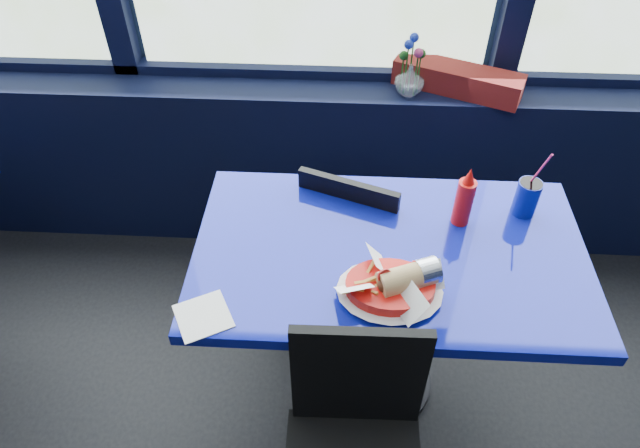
{
  "coord_description": "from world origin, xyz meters",
  "views": [
    {
      "loc": [
        0.15,
        0.79,
        2.02
      ],
      "look_at": [
        0.09,
        1.98,
        0.87
      ],
      "focal_mm": 32.0,
      "sensor_mm": 36.0,
      "label": 1
    }
  ],
  "objects_px": {
    "near_table": "(385,288)",
    "ketchup_bottle": "(464,199)",
    "chair_near_back": "(337,235)",
    "food_basket": "(392,286)",
    "flower_vase": "(410,77)",
    "soda_cup": "(527,197)",
    "chair_near_front": "(355,441)",
    "planter_box": "(457,79)"
  },
  "relations": [
    {
      "from": "near_table",
      "to": "ketchup_bottle",
      "type": "relative_size",
      "value": 5.64
    },
    {
      "from": "chair_near_back",
      "to": "food_basket",
      "type": "distance_m",
      "value": 0.62
    },
    {
      "from": "flower_vase",
      "to": "soda_cup",
      "type": "relative_size",
      "value": 0.96
    },
    {
      "from": "chair_near_front",
      "to": "chair_near_back",
      "type": "distance_m",
      "value": 0.82
    },
    {
      "from": "chair_near_front",
      "to": "flower_vase",
      "type": "relative_size",
      "value": 3.46
    },
    {
      "from": "planter_box",
      "to": "soda_cup",
      "type": "bearing_deg",
      "value": -54.72
    },
    {
      "from": "chair_near_front",
      "to": "food_basket",
      "type": "distance_m",
      "value": 0.44
    },
    {
      "from": "chair_near_back",
      "to": "flower_vase",
      "type": "distance_m",
      "value": 0.69
    },
    {
      "from": "flower_vase",
      "to": "ketchup_bottle",
      "type": "height_order",
      "value": "flower_vase"
    },
    {
      "from": "planter_box",
      "to": "soda_cup",
      "type": "xyz_separation_m",
      "value": [
        0.15,
        -0.66,
        -0.04
      ]
    },
    {
      "from": "chair_near_back",
      "to": "food_basket",
      "type": "relative_size",
      "value": 2.98
    },
    {
      "from": "flower_vase",
      "to": "near_table",
      "type": "bearing_deg",
      "value": -96.55
    },
    {
      "from": "chair_near_front",
      "to": "planter_box",
      "type": "bearing_deg",
      "value": 73.39
    },
    {
      "from": "chair_near_back",
      "to": "planter_box",
      "type": "height_order",
      "value": "planter_box"
    },
    {
      "from": "near_table",
      "to": "food_basket",
      "type": "height_order",
      "value": "food_basket"
    },
    {
      "from": "near_table",
      "to": "planter_box",
      "type": "relative_size",
      "value": 2.35
    },
    {
      "from": "chair_near_back",
      "to": "planter_box",
      "type": "xyz_separation_m",
      "value": [
        0.46,
        0.53,
        0.38
      ]
    },
    {
      "from": "planter_box",
      "to": "flower_vase",
      "type": "xyz_separation_m",
      "value": [
        -0.19,
        -0.03,
        0.02
      ]
    },
    {
      "from": "chair_near_front",
      "to": "planter_box",
      "type": "height_order",
      "value": "planter_box"
    },
    {
      "from": "chair_near_back",
      "to": "soda_cup",
      "type": "xyz_separation_m",
      "value": [
        0.61,
        -0.14,
        0.34
      ]
    },
    {
      "from": "near_table",
      "to": "chair_near_back",
      "type": "relative_size",
      "value": 1.46
    },
    {
      "from": "food_basket",
      "to": "ketchup_bottle",
      "type": "bearing_deg",
      "value": 56.27
    },
    {
      "from": "ketchup_bottle",
      "to": "food_basket",
      "type": "bearing_deg",
      "value": -126.36
    },
    {
      "from": "chair_near_front",
      "to": "soda_cup",
      "type": "bearing_deg",
      "value": 51.38
    },
    {
      "from": "food_basket",
      "to": "soda_cup",
      "type": "xyz_separation_m",
      "value": [
        0.44,
        0.37,
        0.03
      ]
    },
    {
      "from": "flower_vase",
      "to": "planter_box",
      "type": "bearing_deg",
      "value": 9.57
    },
    {
      "from": "near_table",
      "to": "chair_near_back",
      "type": "distance_m",
      "value": 0.39
    },
    {
      "from": "ketchup_bottle",
      "to": "soda_cup",
      "type": "height_order",
      "value": "soda_cup"
    },
    {
      "from": "food_basket",
      "to": "soda_cup",
      "type": "relative_size",
      "value": 1.07
    },
    {
      "from": "chair_near_back",
      "to": "food_basket",
      "type": "xyz_separation_m",
      "value": [
        0.17,
        -0.5,
        0.31
      ]
    },
    {
      "from": "chair_near_back",
      "to": "flower_vase",
      "type": "xyz_separation_m",
      "value": [
        0.26,
        0.49,
        0.4
      ]
    },
    {
      "from": "chair_near_back",
      "to": "soda_cup",
      "type": "relative_size",
      "value": 3.19
    },
    {
      "from": "chair_near_front",
      "to": "chair_near_back",
      "type": "relative_size",
      "value": 1.04
    },
    {
      "from": "ketchup_bottle",
      "to": "chair_near_back",
      "type": "bearing_deg",
      "value": 154.06
    },
    {
      "from": "chair_near_back",
      "to": "flower_vase",
      "type": "bearing_deg",
      "value": -98.18
    },
    {
      "from": "chair_near_front",
      "to": "planter_box",
      "type": "distance_m",
      "value": 1.44
    },
    {
      "from": "chair_near_back",
      "to": "planter_box",
      "type": "bearing_deg",
      "value": -110.96
    },
    {
      "from": "planter_box",
      "to": "food_basket",
      "type": "height_order",
      "value": "planter_box"
    },
    {
      "from": "planter_box",
      "to": "flower_vase",
      "type": "relative_size",
      "value": 2.07
    },
    {
      "from": "food_basket",
      "to": "flower_vase",
      "type": "bearing_deg",
      "value": 87.02
    },
    {
      "from": "near_table",
      "to": "chair_near_front",
      "type": "distance_m",
      "value": 0.5
    },
    {
      "from": "soda_cup",
      "to": "food_basket",
      "type": "bearing_deg",
      "value": -140.1
    }
  ]
}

